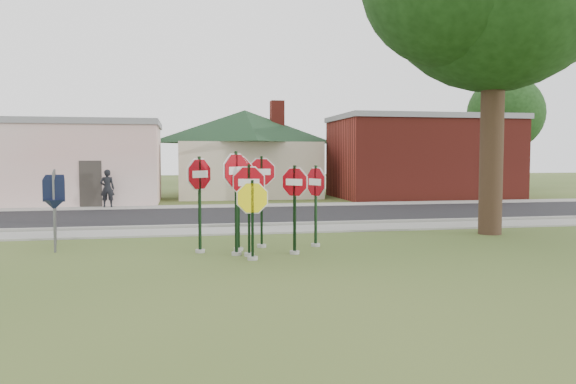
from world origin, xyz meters
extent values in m
plane|color=#384E1D|center=(0.00, 0.00, 0.00)|extent=(120.00, 120.00, 0.00)
cube|color=gray|center=(0.00, 5.50, 0.03)|extent=(60.00, 1.60, 0.06)
cube|color=black|center=(0.00, 10.00, 0.02)|extent=(60.00, 7.00, 0.04)
cube|color=gray|center=(0.00, 14.30, 0.03)|extent=(60.00, 1.60, 0.06)
cube|color=gray|center=(0.00, 6.50, 0.07)|extent=(60.00, 0.20, 0.14)
cylinder|color=gray|center=(-0.29, 1.07, 0.04)|extent=(0.24, 0.24, 0.08)
cube|color=black|center=(-0.29, 1.07, 1.11)|extent=(0.07, 0.06, 2.22)
cylinder|color=white|center=(-0.29, 1.07, 1.78)|extent=(1.09, 0.16, 1.09)
cylinder|color=maroon|center=(-0.29, 1.07, 1.78)|extent=(1.01, 0.15, 1.01)
cube|color=white|center=(-0.29, 1.07, 1.78)|extent=(0.50, 0.08, 0.17)
cylinder|color=gray|center=(-0.27, 0.56, 0.04)|extent=(0.24, 0.24, 0.08)
cube|color=black|center=(-0.27, 0.56, 0.93)|extent=(0.06, 0.05, 1.86)
cylinder|color=white|center=(-0.27, 0.56, 1.44)|extent=(1.03, 0.06, 1.03)
cylinder|color=yellow|center=(-0.27, 0.56, 1.44)|extent=(0.95, 0.06, 0.95)
cylinder|color=gray|center=(-0.58, 1.25, 0.04)|extent=(0.24, 0.24, 0.08)
cube|color=black|center=(-0.58, 1.25, 1.26)|extent=(0.08, 0.08, 2.53)
cylinder|color=white|center=(-0.58, 1.25, 2.06)|extent=(0.90, 0.77, 1.17)
cylinder|color=maroon|center=(-0.58, 1.25, 2.06)|extent=(0.83, 0.72, 1.08)
cube|color=white|center=(-0.58, 1.25, 2.06)|extent=(0.41, 0.36, 0.19)
cylinder|color=gray|center=(0.85, 1.14, 0.04)|extent=(0.24, 0.24, 0.08)
cube|color=black|center=(0.85, 1.14, 1.09)|extent=(0.08, 0.08, 2.18)
cylinder|color=white|center=(0.85, 1.14, 1.78)|extent=(0.75, 0.70, 1.01)
cylinder|color=maroon|center=(0.85, 1.14, 1.78)|extent=(0.70, 0.65, 0.94)
cube|color=white|center=(0.85, 1.14, 1.78)|extent=(0.35, 0.33, 0.16)
cylinder|color=gray|center=(0.19, 2.30, 0.04)|extent=(0.24, 0.24, 0.08)
cube|color=black|center=(0.19, 2.30, 1.20)|extent=(0.06, 0.05, 2.41)
cylinder|color=white|center=(0.19, 2.30, 2.00)|extent=(1.02, 0.08, 1.02)
cylinder|color=maroon|center=(0.19, 2.30, 2.00)|extent=(0.95, 0.08, 0.95)
cube|color=white|center=(0.19, 2.30, 2.00)|extent=(0.47, 0.04, 0.16)
cylinder|color=gray|center=(-0.46, 1.89, 0.04)|extent=(0.24, 0.24, 0.08)
cube|color=black|center=(-0.46, 1.89, 1.23)|extent=(0.07, 0.06, 2.46)
cylinder|color=white|center=(-0.46, 1.89, 2.02)|extent=(1.06, 0.33, 1.11)
cylinder|color=maroon|center=(-0.46, 1.89, 2.02)|extent=(0.99, 0.31, 1.02)
cube|color=white|center=(-0.46, 1.89, 2.02)|extent=(0.49, 0.15, 0.18)
cylinder|color=gray|center=(1.63, 2.19, 0.04)|extent=(0.24, 0.24, 0.08)
cube|color=black|center=(1.63, 2.19, 1.08)|extent=(0.07, 0.08, 2.16)
cylinder|color=white|center=(1.63, 2.19, 1.72)|extent=(0.47, 1.01, 1.10)
cylinder|color=maroon|center=(1.63, 2.19, 1.72)|extent=(0.44, 0.93, 1.02)
cube|color=white|center=(1.63, 2.19, 1.72)|extent=(0.22, 0.46, 0.18)
cylinder|color=gray|center=(-1.43, 1.79, 0.04)|extent=(0.24, 0.24, 0.08)
cube|color=black|center=(-1.43, 1.79, 1.20)|extent=(0.08, 0.08, 2.40)
cylinder|color=white|center=(-1.43, 1.79, 1.96)|extent=(0.83, 0.75, 1.11)
cylinder|color=maroon|center=(-1.43, 1.79, 1.96)|extent=(0.77, 0.70, 1.02)
cube|color=white|center=(-1.43, 1.79, 1.96)|extent=(0.38, 0.35, 0.18)
cube|color=#59595E|center=(-5.00, 2.50, 1.00)|extent=(0.05, 0.05, 2.00)
cube|color=black|center=(-5.00, 2.50, 1.55)|extent=(0.55, 0.13, 0.55)
cone|color=black|center=(-5.00, 2.50, 1.20)|extent=(0.65, 0.65, 0.25)
cube|color=#59595E|center=(-5.20, 3.50, 1.00)|extent=(0.05, 0.05, 2.00)
cube|color=black|center=(-5.20, 3.50, 1.55)|extent=(0.55, 0.09, 0.55)
cone|color=black|center=(-5.20, 3.50, 1.20)|extent=(0.62, 0.62, 0.25)
cube|color=#59595E|center=(-5.40, 4.50, 1.00)|extent=(0.05, 0.05, 2.00)
cube|color=black|center=(-5.40, 4.50, 1.55)|extent=(0.55, 0.05, 0.55)
cone|color=black|center=(-5.40, 4.50, 1.20)|extent=(0.58, 0.58, 0.25)
cube|color=#59595E|center=(-5.60, 5.50, 1.00)|extent=(0.05, 0.05, 2.00)
cube|color=black|center=(-5.60, 5.50, 1.55)|extent=(0.55, 0.05, 0.55)
cone|color=black|center=(-5.60, 5.50, 1.20)|extent=(0.58, 0.58, 0.25)
cube|color=#59595E|center=(-5.80, 6.50, 1.00)|extent=(0.05, 0.05, 2.00)
cube|color=black|center=(-5.80, 6.50, 1.55)|extent=(0.55, 0.09, 0.55)
cone|color=black|center=(-5.80, 6.50, 1.20)|extent=(0.62, 0.62, 0.25)
cube|color=silver|center=(-9.00, 18.00, 2.00)|extent=(12.00, 6.00, 4.00)
cube|color=gray|center=(-9.00, 18.00, 4.05)|extent=(12.20, 6.20, 0.30)
cube|color=#332D28|center=(-6.00, 15.02, 1.10)|extent=(1.00, 0.10, 2.20)
cube|color=#C4B49C|center=(2.00, 22.00, 1.60)|extent=(8.00, 8.00, 3.20)
pyramid|color=black|center=(2.00, 22.00, 5.20)|extent=(11.60, 11.60, 2.00)
cube|color=maroon|center=(4.00, 22.00, 5.00)|extent=(0.80, 0.80, 1.60)
cube|color=maroon|center=(12.00, 18.50, 2.25)|extent=(10.00, 6.00, 4.50)
cube|color=gray|center=(12.00, 18.50, 4.60)|extent=(10.20, 6.20, 0.30)
cube|color=white|center=(10.00, 15.55, 2.60)|extent=(2.00, 0.08, 0.90)
cylinder|color=black|center=(7.50, 3.50, 3.10)|extent=(0.70, 0.70, 6.20)
cylinder|color=black|center=(22.00, 26.00, 2.00)|extent=(0.50, 0.50, 4.00)
sphere|color=black|center=(22.00, 26.00, 5.60)|extent=(5.60, 5.60, 5.60)
imported|color=black|center=(-5.21, 14.60, 0.93)|extent=(0.64, 0.43, 1.74)
camera|label=1|loc=(-1.90, -12.27, 2.41)|focal=35.00mm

